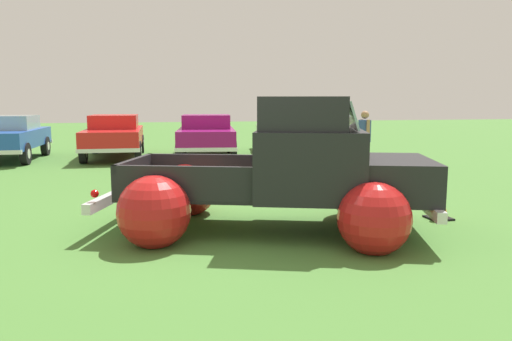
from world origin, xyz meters
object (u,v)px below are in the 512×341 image
object	(u,v)px
spectator_0	(289,132)
lane_cone_0	(439,200)
show_car_1	(114,134)
spectator_1	(364,137)
vintage_pickup_truck	(291,179)
show_car_3	(284,132)
show_car_0	(7,136)
show_car_2	(206,134)

from	to	relation	value
spectator_0	lane_cone_0	xyz separation A→B (m)	(0.36, -7.25, -0.66)
show_car_1	spectator_1	distance (m)	8.36
show_car_1	spectator_0	distance (m)	6.03
vintage_pickup_truck	show_car_1	bearing A→B (deg)	125.29
lane_cone_0	show_car_3	bearing A→B (deg)	87.82
vintage_pickup_truck	spectator_0	size ratio (longest dim) A/B	2.93
show_car_1	show_car_3	distance (m)	6.01
show_car_0	show_car_1	size ratio (longest dim) A/B	0.91
show_car_3	spectator_0	xyz separation A→B (m)	(-0.76, -3.21, 0.19)
spectator_1	show_car_1	bearing A→B (deg)	-34.95
show_car_2	spectator_0	size ratio (longest dim) A/B	2.55
show_car_3	spectator_0	bearing A→B (deg)	-4.85
vintage_pickup_truck	show_car_0	xyz separation A→B (m)	(-6.42, 10.27, 0.03)
show_car_0	lane_cone_0	world-z (taller)	show_car_0
show_car_3	lane_cone_0	xyz separation A→B (m)	(-0.40, -10.46, -0.47)
vintage_pickup_truck	show_car_3	size ratio (longest dim) A/B	1.11
show_car_1	vintage_pickup_truck	bearing A→B (deg)	17.67
vintage_pickup_truck	show_car_3	xyz separation A→B (m)	(2.91, 10.62, 0.02)
vintage_pickup_truck	show_car_1	distance (m)	10.81
show_car_0	spectator_1	bearing A→B (deg)	65.87
show_car_1	show_car_2	xyz separation A→B (m)	(3.04, -0.55, -0.00)
show_car_2	show_car_1	bearing A→B (deg)	-93.18
show_car_3	spectator_0	size ratio (longest dim) A/B	2.63
show_car_3	show_car_0	bearing A→B (deg)	-79.50
show_car_0	show_car_1	bearing A→B (deg)	92.58
spectator_0	show_car_1	bearing A→B (deg)	-24.42
show_car_2	show_car_3	world-z (taller)	same
show_car_2	lane_cone_0	world-z (taller)	show_car_2
vintage_pickup_truck	spectator_0	distance (m)	7.72
show_car_0	show_car_2	xyz separation A→B (m)	(6.36, -0.47, -0.00)
show_car_1	spectator_1	size ratio (longest dim) A/B	2.82
vintage_pickup_truck	lane_cone_0	xyz separation A→B (m)	(2.51, 0.16, -0.45)
show_car_2	show_car_3	bearing A→B (deg)	112.37
show_car_1	spectator_0	size ratio (longest dim) A/B	2.69
spectator_0	spectator_1	xyz separation A→B (m)	(1.55, -1.92, -0.05)
show_car_1	lane_cone_0	xyz separation A→B (m)	(5.61, -10.20, -0.47)
vintage_pickup_truck	lane_cone_0	world-z (taller)	vintage_pickup_truck
show_car_1	show_car_0	bearing A→B (deg)	-87.58
show_car_2	show_car_0	bearing A→B (deg)	-87.12
show_car_1	spectator_1	xyz separation A→B (m)	(6.80, -4.87, 0.14)
spectator_0	lane_cone_0	bearing A→B (deg)	97.71
spectator_0	spectator_1	bearing A→B (deg)	133.77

